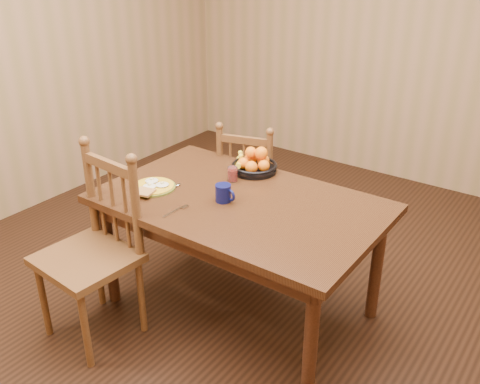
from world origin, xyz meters
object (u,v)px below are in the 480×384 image
Objects in this scene: breakfast_plate at (153,187)px; dining_table at (240,213)px; chair_far at (251,187)px; coffee_mug at (224,193)px; fruit_bowl at (254,164)px; chair_near at (93,252)px.

dining_table is at bearing 19.22° from breakfast_plate.
chair_far is at bearing 81.96° from breakfast_plate.
chair_far is 7.12× the size of coffee_mug.
coffee_mug is at bearing 14.17° from breakfast_plate.
fruit_bowl reaches higher than breakfast_plate.
fruit_bowl is (-0.10, 0.45, 0.00)m from coffee_mug.
coffee_mug is (0.32, -0.74, 0.34)m from chair_far.
fruit_bowl is (-0.16, 0.38, 0.14)m from dining_table.
chair_far is 0.88m from coffee_mug.
chair_far is 2.94× the size of fruit_bowl.
chair_near reaches higher than coffee_mug.
dining_table is 4.94× the size of fruit_bowl.
chair_far is 0.91m from breakfast_plate.
chair_far is (-0.39, 0.67, -0.20)m from dining_table.
dining_table is at bearing -66.71° from fruit_bowl.
chair_near is 0.51m from breakfast_plate.
chair_far is at bearing 87.67° from chair_near.
chair_near is (-0.16, -1.31, 0.06)m from chair_far.
dining_table is 0.55m from breakfast_plate.
coffee_mug is at bearing -134.80° from dining_table.
fruit_bowl is (0.34, 0.56, 0.04)m from breakfast_plate.
fruit_bowl reaches higher than coffee_mug.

